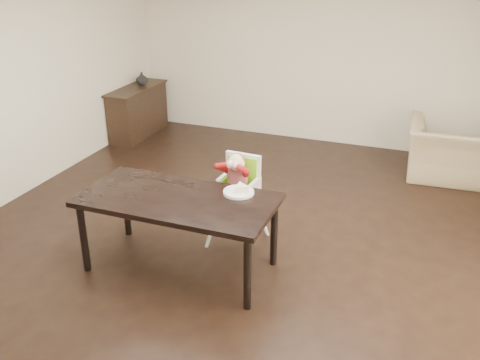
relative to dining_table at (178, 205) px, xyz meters
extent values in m
plane|color=black|center=(0.41, 0.52, -0.67)|extent=(7.00, 7.00, 0.00)
cube|color=beige|center=(0.41, 4.02, 0.68)|extent=(6.00, 0.02, 2.70)
cube|color=black|center=(0.00, 0.00, 0.05)|extent=(1.80, 0.90, 0.05)
cylinder|color=black|center=(-0.82, -0.37, -0.32)|extent=(0.07, 0.07, 0.70)
cylinder|color=black|center=(0.82, -0.37, -0.32)|extent=(0.07, 0.07, 0.70)
cylinder|color=black|center=(-0.82, 0.37, -0.32)|extent=(0.07, 0.07, 0.70)
cylinder|color=black|center=(0.82, 0.37, -0.32)|extent=(0.07, 0.07, 0.70)
cylinder|color=white|center=(0.14, 0.48, -0.41)|extent=(0.04, 0.04, 0.53)
cylinder|color=white|center=(0.51, 0.45, -0.41)|extent=(0.04, 0.04, 0.53)
cylinder|color=white|center=(0.16, 0.85, -0.41)|extent=(0.04, 0.04, 0.53)
cylinder|color=white|center=(0.53, 0.83, -0.41)|extent=(0.04, 0.04, 0.53)
cube|color=white|center=(0.34, 0.65, -0.14)|extent=(0.40, 0.36, 0.05)
cube|color=#7DDD1C|center=(0.34, 0.65, -0.11)|extent=(0.32, 0.30, 0.03)
cube|color=white|center=(0.34, 0.80, 0.07)|extent=(0.38, 0.07, 0.39)
cube|color=#7DDD1C|center=(0.34, 0.77, 0.06)|extent=(0.32, 0.04, 0.36)
cube|color=black|center=(0.28, 0.70, 0.06)|extent=(0.04, 0.17, 0.02)
cube|color=black|center=(0.40, 0.69, 0.06)|extent=(0.04, 0.17, 0.02)
cylinder|color=red|center=(0.34, 0.65, 0.03)|extent=(0.23, 0.23, 0.25)
sphere|color=beige|center=(0.33, 0.63, 0.24)|extent=(0.18, 0.18, 0.17)
ellipsoid|color=brown|center=(0.34, 0.66, 0.25)|extent=(0.18, 0.17, 0.13)
sphere|color=beige|center=(0.30, 0.55, 0.24)|extent=(0.08, 0.08, 0.08)
sphere|color=beige|center=(0.36, 0.54, 0.24)|extent=(0.08, 0.08, 0.08)
cylinder|color=white|center=(0.49, 0.28, 0.09)|extent=(0.31, 0.31, 0.02)
torus|color=white|center=(0.49, 0.28, 0.10)|extent=(0.31, 0.31, 0.01)
imported|color=tan|center=(2.38, 3.20, -0.17)|extent=(1.18, 0.80, 1.00)
cube|color=black|center=(-2.37, 3.22, -0.29)|extent=(0.40, 1.20, 0.76)
cube|color=black|center=(-2.37, 3.22, 0.10)|extent=(0.44, 1.26, 0.03)
imported|color=#99999E|center=(-2.37, 3.41, 0.21)|extent=(0.25, 0.25, 0.19)
camera|label=1|loc=(2.10, -3.91, 2.23)|focal=40.00mm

